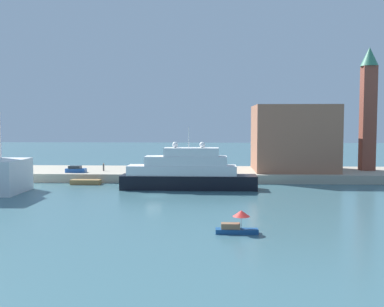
{
  "coord_description": "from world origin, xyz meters",
  "views": [
    {
      "loc": [
        9.93,
        -75.21,
        12.4
      ],
      "look_at": [
        6.18,
        6.0,
        6.78
      ],
      "focal_mm": 42.63,
      "sensor_mm": 36.0,
      "label": 1
    }
  ],
  "objects_px": {
    "work_barge": "(86,182)",
    "bell_tower": "(368,104)",
    "small_motorboat": "(237,224)",
    "harbor_building": "(293,138)",
    "parked_car": "(76,170)",
    "person_figure": "(104,167)",
    "large_yacht": "(187,173)",
    "mooring_bollard": "(180,172)"
  },
  "relations": [
    {
      "from": "work_barge",
      "to": "bell_tower",
      "type": "relative_size",
      "value": 0.22
    },
    {
      "from": "work_barge",
      "to": "bell_tower",
      "type": "xyz_separation_m",
      "value": [
        59.35,
        12.93,
        15.87
      ]
    },
    {
      "from": "small_motorboat",
      "to": "work_barge",
      "type": "relative_size",
      "value": 0.8
    },
    {
      "from": "harbor_building",
      "to": "bell_tower",
      "type": "bearing_deg",
      "value": 3.03
    },
    {
      "from": "small_motorboat",
      "to": "harbor_building",
      "type": "relative_size",
      "value": 0.27
    },
    {
      "from": "parked_car",
      "to": "person_figure",
      "type": "relative_size",
      "value": 2.47
    },
    {
      "from": "work_barge",
      "to": "person_figure",
      "type": "relative_size",
      "value": 3.48
    },
    {
      "from": "large_yacht",
      "to": "work_barge",
      "type": "distance_m",
      "value": 21.36
    },
    {
      "from": "large_yacht",
      "to": "mooring_bollard",
      "type": "bearing_deg",
      "value": 102.06
    },
    {
      "from": "harbor_building",
      "to": "bell_tower",
      "type": "xyz_separation_m",
      "value": [
        16.33,
        0.86,
        7.43
      ]
    },
    {
      "from": "harbor_building",
      "to": "person_figure",
      "type": "bearing_deg",
      "value": -175.68
    },
    {
      "from": "small_motorboat",
      "to": "harbor_building",
      "type": "distance_m",
      "value": 53.61
    },
    {
      "from": "work_barge",
      "to": "mooring_bollard",
      "type": "height_order",
      "value": "mooring_bollard"
    },
    {
      "from": "small_motorboat",
      "to": "person_figure",
      "type": "distance_m",
      "value": 54.67
    },
    {
      "from": "work_barge",
      "to": "parked_car",
      "type": "height_order",
      "value": "parked_car"
    },
    {
      "from": "harbor_building",
      "to": "bell_tower",
      "type": "height_order",
      "value": "bell_tower"
    },
    {
      "from": "work_barge",
      "to": "parked_car",
      "type": "bearing_deg",
      "value": 123.41
    },
    {
      "from": "person_figure",
      "to": "mooring_bollard",
      "type": "xyz_separation_m",
      "value": [
        17.08,
        -5.11,
        -0.46
      ]
    },
    {
      "from": "bell_tower",
      "to": "large_yacht",
      "type": "bearing_deg",
      "value": -154.74
    },
    {
      "from": "large_yacht",
      "to": "harbor_building",
      "type": "xyz_separation_m",
      "value": [
        22.51,
        17.46,
        5.88
      ]
    },
    {
      "from": "small_motorboat",
      "to": "mooring_bollard",
      "type": "relative_size",
      "value": 7.25
    },
    {
      "from": "large_yacht",
      "to": "bell_tower",
      "type": "distance_m",
      "value": 44.96
    },
    {
      "from": "bell_tower",
      "to": "person_figure",
      "type": "height_order",
      "value": "bell_tower"
    },
    {
      "from": "large_yacht",
      "to": "harbor_building",
      "type": "relative_size",
      "value": 1.45
    },
    {
      "from": "parked_car",
      "to": "person_figure",
      "type": "bearing_deg",
      "value": 32.73
    },
    {
      "from": "large_yacht",
      "to": "parked_car",
      "type": "bearing_deg",
      "value": 155.55
    },
    {
      "from": "small_motorboat",
      "to": "harbor_building",
      "type": "height_order",
      "value": "harbor_building"
    },
    {
      "from": "bell_tower",
      "to": "parked_car",
      "type": "bearing_deg",
      "value": -173.38
    },
    {
      "from": "harbor_building",
      "to": "parked_car",
      "type": "distance_m",
      "value": 47.61
    },
    {
      "from": "large_yacht",
      "to": "harbor_building",
      "type": "distance_m",
      "value": 29.09
    },
    {
      "from": "bell_tower",
      "to": "person_figure",
      "type": "distance_m",
      "value": 59.64
    },
    {
      "from": "harbor_building",
      "to": "person_figure",
      "type": "xyz_separation_m",
      "value": [
        -41.55,
        -3.14,
        -6.35
      ]
    },
    {
      "from": "harbor_building",
      "to": "large_yacht",
      "type": "bearing_deg",
      "value": -142.19
    },
    {
      "from": "harbor_building",
      "to": "mooring_bollard",
      "type": "relative_size",
      "value": 26.44
    },
    {
      "from": "work_barge",
      "to": "bell_tower",
      "type": "bearing_deg",
      "value": 12.29
    },
    {
      "from": "large_yacht",
      "to": "work_barge",
      "type": "xyz_separation_m",
      "value": [
        -20.51,
        5.4,
        -2.56
      ]
    },
    {
      "from": "work_barge",
      "to": "mooring_bollard",
      "type": "bearing_deg",
      "value": 11.63
    },
    {
      "from": "work_barge",
      "to": "harbor_building",
      "type": "relative_size",
      "value": 0.34
    },
    {
      "from": "bell_tower",
      "to": "person_figure",
      "type": "relative_size",
      "value": 15.88
    },
    {
      "from": "bell_tower",
      "to": "person_figure",
      "type": "bearing_deg",
      "value": -176.04
    },
    {
      "from": "small_motorboat",
      "to": "bell_tower",
      "type": "bearing_deg",
      "value": 58.84
    },
    {
      "from": "large_yacht",
      "to": "bell_tower",
      "type": "height_order",
      "value": "bell_tower"
    }
  ]
}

